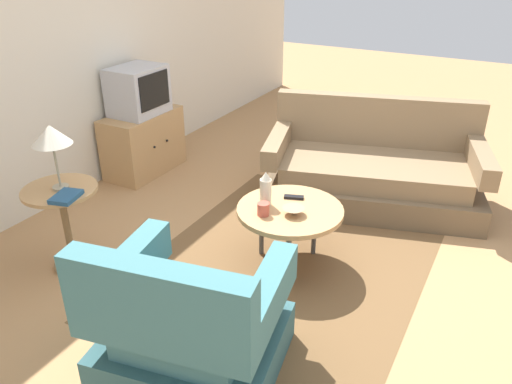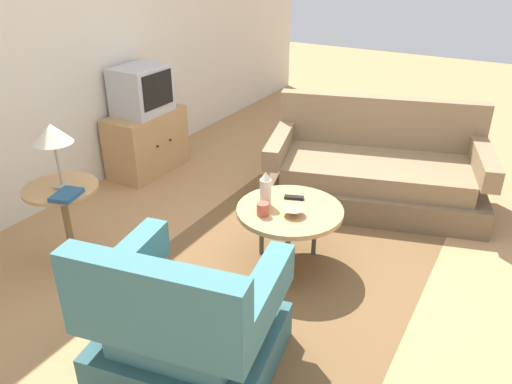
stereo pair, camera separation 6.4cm
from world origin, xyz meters
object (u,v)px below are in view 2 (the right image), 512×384
(mug, at_px, (263,209))
(tv_stand, at_px, (147,142))
(television, at_px, (142,90))
(vase, at_px, (266,189))
(coffee_table, at_px, (290,213))
(side_table, at_px, (65,209))
(tv_remote_dark, at_px, (294,197))
(table_lamp, at_px, (52,135))
(couch, at_px, (375,172))
(book, at_px, (67,195))
(bowl, at_px, (293,211))
(armchair, at_px, (186,327))

(mug, bearing_deg, tv_stand, 62.82)
(television, height_order, vase, television)
(coffee_table, xyz_separation_m, television, (0.80, 2.01, 0.42))
(side_table, relative_size, vase, 2.46)
(tv_remote_dark, bearing_deg, table_lamp, 15.75)
(tv_stand, bearing_deg, couch, -77.54)
(coffee_table, relative_size, vase, 2.93)
(television, distance_m, tv_remote_dark, 2.11)
(side_table, distance_m, book, 0.27)
(vase, distance_m, bowl, 0.25)
(armchair, bearing_deg, table_lamp, 152.42)
(side_table, relative_size, mug, 4.82)
(coffee_table, xyz_separation_m, tv_remote_dark, (0.15, 0.04, 0.05))
(couch, height_order, book, couch)
(armchair, xyz_separation_m, coffee_table, (1.21, -0.02, 0.12))
(coffee_table, relative_size, tv_stand, 0.91)
(side_table, bearing_deg, armchair, -106.96)
(coffee_table, distance_m, mug, 0.23)
(tv_stand, distance_m, television, 0.54)
(tv_stand, xyz_separation_m, mug, (-0.97, -1.89, 0.20))
(bowl, distance_m, book, 1.52)
(table_lamp, relative_size, vase, 1.76)
(tv_stand, bearing_deg, coffee_table, -111.65)
(coffee_table, relative_size, table_lamp, 1.66)
(television, height_order, tv_remote_dark, television)
(couch, bearing_deg, vase, 57.20)
(vase, distance_m, mug, 0.16)
(bowl, bearing_deg, tv_stand, 67.18)
(table_lamp, bearing_deg, side_table, 96.88)
(tv_stand, relative_size, book, 3.52)
(side_table, height_order, book, book)
(couch, height_order, bowl, couch)
(table_lamp, distance_m, vase, 1.47)
(television, xyz_separation_m, book, (-1.68, -0.80, -0.20))
(television, distance_m, table_lamp, 1.73)
(side_table, bearing_deg, tv_stand, 21.77)
(coffee_table, height_order, side_table, side_table)
(television, height_order, bowl, television)
(side_table, xyz_separation_m, tv_remote_dark, (0.94, -1.34, 0.01))
(table_lamp, bearing_deg, armchair, -107.23)
(tv_stand, bearing_deg, armchair, -135.20)
(tv_remote_dark, bearing_deg, tv_stand, -37.95)
(bowl, xyz_separation_m, book, (-0.81, 1.27, 0.16))
(coffee_table, distance_m, tv_remote_dark, 0.16)
(bowl, bearing_deg, side_table, 116.69)
(couch, xyz_separation_m, table_lamp, (-2.08, 1.58, 0.74))
(book, bearing_deg, television, 9.70)
(bowl, relative_size, book, 0.66)
(coffee_table, xyz_separation_m, vase, (-0.04, 0.17, 0.16))
(table_lamp, distance_m, bowl, 1.67)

